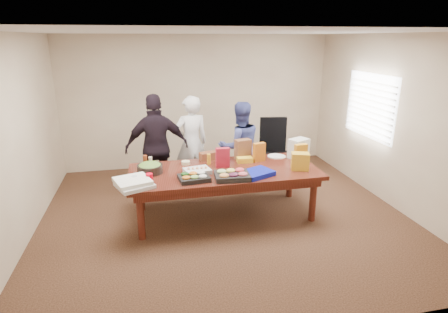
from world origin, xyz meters
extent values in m
cube|color=#47301E|center=(0.00, 0.00, -0.01)|extent=(5.50, 5.00, 0.02)
cube|color=white|center=(0.00, 0.00, 2.71)|extent=(5.50, 5.00, 0.02)
cube|color=beige|center=(0.00, 2.50, 1.35)|extent=(5.50, 0.04, 2.70)
cube|color=beige|center=(0.00, -2.50, 1.35)|extent=(5.50, 0.04, 2.70)
cube|color=beige|center=(-2.75, 0.00, 1.35)|extent=(0.04, 5.00, 2.70)
cube|color=beige|center=(2.75, 0.00, 1.35)|extent=(0.04, 5.00, 2.70)
cube|color=white|center=(2.72, 0.60, 1.50)|extent=(0.03, 1.40, 1.10)
cube|color=beige|center=(2.68, 0.60, 1.50)|extent=(0.04, 1.36, 1.00)
cube|color=#4C1C0F|center=(0.00, 0.00, 0.38)|extent=(2.80, 1.20, 0.75)
cube|color=black|center=(1.21, 1.02, 0.59)|extent=(0.69, 0.69, 1.18)
imported|color=white|center=(-0.34, 1.20, 0.85)|extent=(0.68, 0.52, 1.69)
imported|color=#3D4688|center=(0.49, 0.96, 0.80)|extent=(0.82, 0.66, 1.59)
imported|color=black|center=(-0.94, 0.93, 0.89)|extent=(1.07, 0.52, 1.78)
cube|color=black|center=(-0.50, -0.33, 0.78)|extent=(0.45, 0.37, 0.06)
cube|color=black|center=(0.03, -0.37, 0.79)|extent=(0.51, 0.41, 0.07)
cube|color=silver|center=(-0.41, -0.06, 0.78)|extent=(0.41, 0.34, 0.06)
cylinder|color=black|center=(-1.08, 0.11, 0.81)|extent=(0.38, 0.38, 0.12)
cube|color=#0E18A7|center=(0.40, -0.33, 0.78)|extent=(0.54, 0.48, 0.07)
cube|color=#B11C30|center=(0.00, 0.12, 0.90)|extent=(0.21, 0.09, 0.30)
cube|color=orange|center=(1.24, 0.06, 0.90)|extent=(0.21, 0.11, 0.30)
cube|color=#C26B1A|center=(0.62, 0.27, 0.90)|extent=(0.21, 0.13, 0.30)
cylinder|color=silver|center=(0.06, 0.27, 0.82)|extent=(0.10, 0.10, 0.13)
cylinder|color=gold|center=(-0.18, 0.30, 0.83)|extent=(0.07, 0.07, 0.16)
cylinder|color=maroon|center=(-1.15, 0.34, 0.85)|extent=(0.07, 0.07, 0.19)
cylinder|color=#FEEBCD|center=(-1.07, 0.35, 0.83)|extent=(0.07, 0.07, 0.16)
cube|color=yellow|center=(0.39, 0.27, 0.79)|extent=(0.25, 0.15, 0.08)
cube|color=brown|center=(-0.13, 0.52, 0.81)|extent=(0.34, 0.21, 0.13)
cube|color=brown|center=(0.40, 0.43, 0.91)|extent=(0.27, 0.19, 0.33)
cylinder|color=red|center=(-1.10, -0.28, 0.81)|extent=(0.11, 0.11, 0.13)
cylinder|color=silver|center=(-1.30, -0.26, 0.80)|extent=(0.09, 0.09, 0.10)
cylinder|color=silver|center=(-1.06, 0.12, 0.80)|extent=(0.10, 0.10, 0.11)
cube|color=silver|center=(-1.30, -0.39, 0.77)|extent=(0.56, 0.56, 0.05)
cube|color=white|center=(-1.32, -0.37, 0.82)|extent=(0.55, 0.55, 0.05)
cylinder|color=white|center=(1.01, 0.41, 0.76)|extent=(0.24, 0.24, 0.01)
cylinder|color=white|center=(0.96, 0.43, 0.76)|extent=(0.28, 0.28, 0.02)
cylinder|color=beige|center=(0.10, 0.45, 0.78)|extent=(0.16, 0.16, 0.05)
cylinder|color=beige|center=(-0.53, 0.36, 0.78)|extent=(0.16, 0.16, 0.05)
cube|color=silver|center=(1.30, 0.28, 0.91)|extent=(0.36, 0.32, 0.32)
cube|color=gold|center=(1.10, -0.23, 0.88)|extent=(0.30, 0.25, 0.25)
camera|label=1|loc=(-1.10, -5.00, 2.63)|focal=29.26mm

